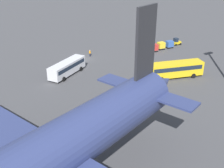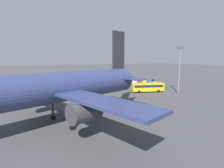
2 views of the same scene
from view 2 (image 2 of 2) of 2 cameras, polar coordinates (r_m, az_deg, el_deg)
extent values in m
plane|color=#424244|center=(79.87, -4.51, -0.78)|extent=(600.00, 600.00, 0.00)
cylinder|color=navy|center=(33.13, -19.51, -1.32)|extent=(39.18, 18.36, 5.61)
cone|color=navy|center=(46.37, 5.19, 1.74)|extent=(8.56, 7.18, 5.05)
cube|color=navy|center=(24.49, -3.03, -5.81)|extent=(10.86, 18.87, 0.44)
cube|color=navy|center=(44.86, -23.70, -0.05)|extent=(10.86, 18.87, 0.44)
cube|color=#262628|center=(43.38, 2.14, 10.98)|extent=(3.85, 1.65, 8.98)
cube|color=navy|center=(43.87, 2.44, 2.13)|extent=(7.44, 14.69, 0.28)
cylinder|color=#38383D|center=(26.31, -8.96, -8.89)|extent=(5.50, 4.48, 3.09)
cylinder|color=#38383D|center=(42.20, -23.72, -2.97)|extent=(5.50, 4.48, 3.09)
cylinder|color=#38383D|center=(32.12, -12.98, -10.66)|extent=(0.50, 0.50, 4.49)
cylinder|color=black|center=(32.74, -12.88, -13.63)|extent=(1.01, 0.77, 0.90)
cylinder|color=#38383D|center=(38.27, -18.81, -7.80)|extent=(0.50, 0.50, 4.49)
cylinder|color=black|center=(38.80, -18.68, -10.35)|extent=(1.01, 0.77, 0.90)
cube|color=silver|center=(70.37, -8.00, -0.61)|extent=(10.40, 7.71, 2.63)
cube|color=#192333|center=(70.30, -8.00, -0.24)|extent=(9.70, 7.31, 0.84)
cylinder|color=black|center=(67.28, -8.94, -2.14)|extent=(1.01, 0.77, 1.00)
cylinder|color=black|center=(69.13, -10.62, -1.90)|extent=(1.01, 0.77, 1.00)
cylinder|color=black|center=(72.17, -5.44, -1.37)|extent=(1.01, 0.77, 1.00)
cylinder|color=black|center=(73.90, -7.10, -1.17)|extent=(1.01, 0.77, 1.00)
cube|color=gold|center=(67.27, 11.56, -0.98)|extent=(12.41, 6.16, 2.93)
cube|color=#192333|center=(67.19, 11.57, -0.55)|extent=(11.49, 5.92, 0.94)
cylinder|color=black|center=(64.91, 8.87, -2.52)|extent=(1.04, 0.57, 1.00)
cylinder|color=black|center=(67.70, 8.11, -2.06)|extent=(1.04, 0.57, 1.00)
cylinder|color=black|center=(67.57, 14.95, -2.28)|extent=(1.04, 0.57, 1.00)
cylinder|color=black|center=(70.24, 13.97, -1.84)|extent=(1.04, 0.57, 1.00)
cube|color=gold|center=(91.67, 13.52, 0.59)|extent=(2.49, 1.48, 0.70)
cube|color=#192333|center=(91.32, 13.33, 1.14)|extent=(1.17, 1.25, 1.10)
cylinder|color=black|center=(90.67, 13.33, 0.29)|extent=(0.62, 0.27, 0.60)
cylinder|color=black|center=(91.82, 12.84, 0.41)|extent=(0.62, 0.27, 0.60)
cylinder|color=black|center=(91.62, 14.20, 0.35)|extent=(0.62, 0.27, 0.60)
cylinder|color=black|center=(92.76, 13.70, 0.46)|extent=(0.62, 0.27, 0.60)
cylinder|color=#1E1E2D|center=(81.68, -3.11, -0.27)|extent=(0.32, 0.32, 0.85)
cylinder|color=orange|center=(81.57, -3.11, 0.25)|extent=(0.38, 0.38, 0.65)
sphere|color=tan|center=(81.51, -3.11, 0.56)|extent=(0.24, 0.24, 0.24)
cube|color=#38383D|center=(88.31, 11.99, 0.20)|extent=(2.15, 1.86, 0.10)
cube|color=#33569E|center=(88.20, 12.00, 0.75)|extent=(2.04, 1.77, 1.60)
cylinder|color=black|center=(87.41, 11.78, -0.03)|extent=(0.37, 0.15, 0.36)
cylinder|color=black|center=(88.49, 11.35, 0.08)|extent=(0.37, 0.15, 0.36)
cylinder|color=black|center=(88.21, 12.62, 0.02)|extent=(0.37, 0.15, 0.36)
cylinder|color=black|center=(89.28, 12.18, 0.13)|extent=(0.37, 0.15, 0.36)
cube|color=#38383D|center=(86.76, 10.37, 0.10)|extent=(2.15, 1.86, 0.10)
cube|color=gold|center=(86.64, 10.39, 0.66)|extent=(2.04, 1.77, 1.60)
cylinder|color=black|center=(85.87, 10.14, -0.13)|extent=(0.37, 0.15, 0.36)
cylinder|color=black|center=(86.96, 9.72, -0.01)|extent=(0.37, 0.15, 0.36)
cylinder|color=black|center=(86.63, 11.01, -0.08)|extent=(0.37, 0.15, 0.36)
cylinder|color=black|center=(87.72, 10.59, 0.03)|extent=(0.37, 0.15, 0.36)
cube|color=#38383D|center=(84.72, 8.96, -0.06)|extent=(2.15, 1.86, 0.10)
cube|color=#B72D28|center=(84.60, 8.97, 0.51)|extent=(2.04, 1.77, 1.60)
cylinder|color=black|center=(83.83, 8.71, -0.30)|extent=(0.37, 0.15, 0.36)
cylinder|color=black|center=(84.94, 8.30, -0.18)|extent=(0.37, 0.15, 0.36)
cylinder|color=black|center=(84.56, 9.61, -0.25)|extent=(0.37, 0.15, 0.36)
cylinder|color=black|center=(85.67, 9.19, -0.13)|extent=(0.37, 0.15, 0.36)
cube|color=#38383D|center=(83.24, 7.24, -0.17)|extent=(2.15, 1.86, 0.10)
cube|color=silver|center=(83.12, 7.25, 0.41)|extent=(2.04, 1.77, 1.60)
cylinder|color=black|center=(82.37, 6.97, -0.42)|extent=(0.37, 0.15, 0.36)
cylinder|color=black|center=(83.50, 6.58, -0.29)|extent=(0.37, 0.15, 0.36)
cylinder|color=black|center=(83.06, 7.91, -0.36)|extent=(0.37, 0.15, 0.36)
cylinder|color=black|center=(84.18, 7.50, -0.24)|extent=(0.37, 0.15, 0.36)
cylinder|color=slate|center=(66.88, 21.12, 3.82)|extent=(0.50, 0.50, 15.98)
cube|color=#4C4C4C|center=(66.83, 21.50, 11.00)|extent=(2.80, 0.70, 0.80)
camera|label=1|loc=(17.08, -34.35, 51.40)|focal=45.00mm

